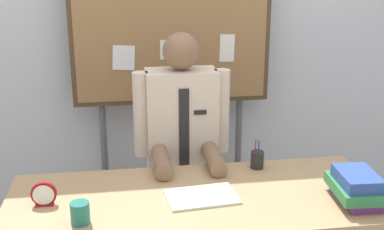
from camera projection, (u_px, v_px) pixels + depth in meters
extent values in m
cube|color=silver|center=(168.00, 31.00, 3.37)|extent=(6.40, 0.08, 2.70)
cube|color=tan|center=(197.00, 201.00, 2.37)|extent=(1.80, 0.75, 0.05)
cube|color=tan|center=(331.00, 223.00, 2.90)|extent=(0.07, 0.07, 0.69)
cube|color=#2D2D33|center=(182.00, 230.00, 3.08)|extent=(0.34, 0.30, 0.44)
cube|color=beige|center=(182.00, 136.00, 2.89)|extent=(0.40, 0.22, 0.79)
sphere|color=brown|center=(181.00, 51.00, 2.74)|extent=(0.21, 0.21, 0.21)
cylinder|color=beige|center=(141.00, 114.00, 2.79)|extent=(0.09, 0.09, 0.48)
cylinder|color=beige|center=(221.00, 111.00, 2.86)|extent=(0.09, 0.09, 0.48)
cylinder|color=brown|center=(162.00, 162.00, 2.64)|extent=(0.09, 0.30, 0.09)
cylinder|color=brown|center=(214.00, 159.00, 2.68)|extent=(0.09, 0.30, 0.09)
cube|color=black|center=(184.00, 133.00, 2.76)|extent=(0.06, 0.01, 0.51)
cube|color=black|center=(200.00, 112.00, 2.74)|extent=(0.07, 0.01, 0.02)
cube|color=#4C3823|center=(171.00, 17.00, 3.14)|extent=(1.29, 0.05, 1.13)
cube|color=olive|center=(172.00, 17.00, 3.13)|extent=(1.23, 0.04, 1.07)
cylinder|color=#59595E|center=(105.00, 165.00, 3.41)|extent=(0.04, 0.04, 0.94)
cylinder|color=#59595E|center=(238.00, 158.00, 3.54)|extent=(0.04, 0.04, 0.94)
cube|color=white|center=(227.00, 48.00, 3.22)|extent=(0.10, 0.00, 0.18)
cube|color=silver|center=(171.00, 50.00, 3.17)|extent=(0.15, 0.00, 0.13)
cube|color=white|center=(124.00, 58.00, 3.14)|extent=(0.15, 0.00, 0.16)
cube|color=#72337F|center=(358.00, 197.00, 2.31)|extent=(0.17, 0.26, 0.04)
cube|color=#337F47|center=(354.00, 188.00, 2.30)|extent=(0.21, 0.31, 0.05)
cube|color=#2D4C99|center=(357.00, 178.00, 2.27)|extent=(0.18, 0.25, 0.06)
cube|color=silver|center=(202.00, 197.00, 2.35)|extent=(0.35, 0.25, 0.01)
cylinder|color=maroon|center=(44.00, 194.00, 2.26)|extent=(0.12, 0.02, 0.12)
cylinder|color=white|center=(43.00, 195.00, 2.25)|extent=(0.10, 0.00, 0.10)
cube|color=maroon|center=(45.00, 204.00, 2.28)|extent=(0.08, 0.04, 0.01)
cylinder|color=#267266|center=(80.00, 213.00, 2.11)|extent=(0.08, 0.08, 0.10)
cylinder|color=#262626|center=(257.00, 160.00, 2.67)|extent=(0.07, 0.07, 0.09)
cylinder|color=#263399|center=(258.00, 153.00, 2.65)|extent=(0.01, 0.01, 0.15)
cylinder|color=maroon|center=(255.00, 152.00, 2.66)|extent=(0.01, 0.01, 0.15)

